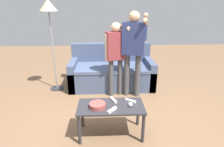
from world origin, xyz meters
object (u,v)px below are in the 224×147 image
object	(u,v)px
snack_bowl	(97,105)
game_remote_wand_near	(113,100)
player_center	(116,51)
player_right	(133,45)
game_remote_nunchuk	(130,104)
game_remote_wand_far	(112,110)
coffee_table	(111,110)
floor_lamp	(49,12)
game_remote_wand_spare	(130,101)
couch	(112,72)

from	to	relation	value
snack_bowl	game_remote_wand_near	xyz separation A→B (m)	(0.22, 0.17, -0.01)
player_center	player_right	bearing A→B (deg)	-6.28
game_remote_nunchuk	game_remote_wand_far	world-z (taller)	game_remote_nunchuk
coffee_table	player_center	distance (m)	1.36
floor_lamp	game_remote_wand_near	bearing A→B (deg)	-51.28
floor_lamp	player_center	bearing A→B (deg)	-15.12
player_center	game_remote_wand_spare	world-z (taller)	player_center
game_remote_wand_far	game_remote_wand_spare	world-z (taller)	same
floor_lamp	game_remote_wand_near	xyz separation A→B (m)	(1.17, -1.46, -1.14)
floor_lamp	game_remote_wand_far	bearing A→B (deg)	-56.63
game_remote_wand_near	game_remote_wand_far	world-z (taller)	same
coffee_table	player_right	bearing A→B (deg)	68.92
coffee_table	game_remote_wand_far	size ratio (longest dim) A/B	6.18
couch	player_right	bearing A→B (deg)	-55.22
coffee_table	game_remote_wand_near	xyz separation A→B (m)	(0.04, 0.13, 0.08)
couch	player_center	xyz separation A→B (m)	(0.06, -0.52, 0.60)
snack_bowl	game_remote_wand_spare	bearing A→B (deg)	15.70
player_right	game_remote_wand_far	distance (m)	1.54
game_remote_nunchuk	player_right	world-z (taller)	player_right
couch	game_remote_wand_near	size ratio (longest dim) A/B	11.51
floor_lamp	game_remote_wand_spare	size ratio (longest dim) A/B	12.06
snack_bowl	player_right	distance (m)	1.51
snack_bowl	player_center	distance (m)	1.39
game_remote_nunchuk	game_remote_wand_spare	world-z (taller)	game_remote_nunchuk
couch	coffee_table	world-z (taller)	couch
game_remote_wand_far	coffee_table	bearing A→B (deg)	94.26
snack_bowl	game_remote_wand_spare	world-z (taller)	snack_bowl
player_center	player_right	size ratio (longest dim) A/B	0.88
player_center	game_remote_wand_spare	bearing A→B (deg)	-83.05
snack_bowl	game_remote_wand_far	distance (m)	0.22
coffee_table	game_remote_nunchuk	size ratio (longest dim) A/B	10.31
couch	game_remote_wand_spare	distance (m)	1.69
couch	snack_bowl	world-z (taller)	couch
couch	game_remote_wand_far	distance (m)	1.91
couch	game_remote_wand_near	world-z (taller)	couch
couch	floor_lamp	xyz separation A→B (m)	(-1.21, -0.17, 1.30)
player_right	game_remote_wand_far	world-z (taller)	player_right
coffee_table	player_right	size ratio (longest dim) A/B	0.55
game_remote_nunchuk	coffee_table	bearing A→B (deg)	176.14
snack_bowl	game_remote_wand_near	size ratio (longest dim) A/B	1.39
coffee_table	floor_lamp	xyz separation A→B (m)	(-1.13, 1.59, 1.22)
game_remote_wand_far	game_remote_wand_near	bearing A→B (deg)	83.42
player_right	game_remote_wand_near	bearing A→B (deg)	-111.47
game_remote_nunchuk	floor_lamp	bearing A→B (deg)	130.93
coffee_table	floor_lamp	distance (m)	2.30
couch	player_center	world-z (taller)	player_center
player_right	game_remote_wand_spare	distance (m)	1.27
coffee_table	couch	bearing A→B (deg)	87.28
game_remote_nunchuk	player_center	size ratio (longest dim) A/B	0.06
player_center	couch	bearing A→B (deg)	96.40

